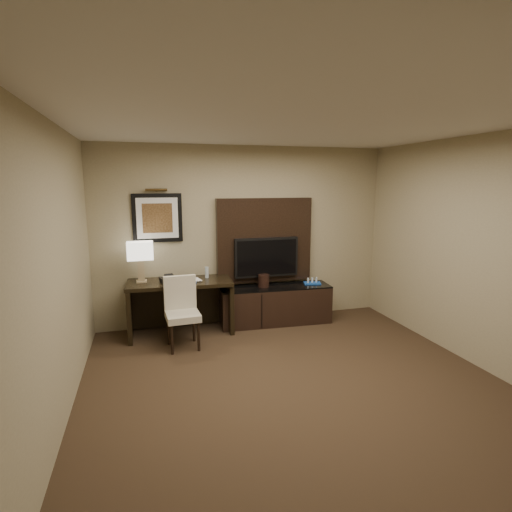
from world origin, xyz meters
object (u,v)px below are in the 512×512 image
object	(u,v)px
table_lamp	(141,262)
water_bottle	(207,272)
desk	(180,307)
desk_phone	(167,279)
desk_chair	(183,315)
credenza	(275,305)
minibar_tray	(312,281)
tv	(266,257)
ice_bucket	(264,281)

from	to	relation	value
table_lamp	water_bottle	world-z (taller)	table_lamp
desk	desk_phone	xyz separation A→B (m)	(-0.17, -0.05, 0.44)
desk	desk_chair	world-z (taller)	desk_chair
credenza	minibar_tray	xyz separation A→B (m)	(0.61, -0.00, 0.34)
desk	tv	world-z (taller)	tv
tv	credenza	bearing A→B (deg)	-53.11
table_lamp	credenza	bearing A→B (deg)	-1.02
minibar_tray	tv	bearing A→B (deg)	168.81
table_lamp	minibar_tray	world-z (taller)	table_lamp
table_lamp	minibar_tray	distance (m)	2.61
credenza	ice_bucket	bearing A→B (deg)	175.53
minibar_tray	desk_chair	bearing A→B (deg)	-164.58
desk_phone	water_bottle	world-z (taller)	water_bottle
tv	table_lamp	distance (m)	1.86
table_lamp	minibar_tray	bearing A→B (deg)	-0.81
ice_bucket	minibar_tray	bearing A→B (deg)	-1.80
tv	minibar_tray	bearing A→B (deg)	-11.19
water_bottle	ice_bucket	bearing A→B (deg)	-0.86
tv	minibar_tray	world-z (taller)	tv
desk	minibar_tray	xyz separation A→B (m)	(2.06, 0.05, 0.24)
credenza	tv	bearing A→B (deg)	129.70
ice_bucket	table_lamp	bearing A→B (deg)	179.63
credenza	tv	world-z (taller)	tv
desk_phone	table_lamp	bearing A→B (deg)	145.25
credenza	table_lamp	bearing A→B (deg)	-178.21
credenza	minibar_tray	bearing A→B (deg)	2.66
desk_chair	minibar_tray	xyz separation A→B (m)	(2.08, 0.57, 0.19)
desk_phone	water_bottle	xyz separation A→B (m)	(0.57, 0.13, 0.04)
water_bottle	credenza	bearing A→B (deg)	-1.98
desk	minibar_tray	world-z (taller)	desk
desk_chair	desk_phone	size ratio (longest dim) A/B	4.93
minibar_tray	table_lamp	bearing A→B (deg)	179.19
table_lamp	minibar_tray	xyz separation A→B (m)	(2.58, -0.04, -0.43)
desk	water_bottle	xyz separation A→B (m)	(0.40, 0.09, 0.47)
tv	minibar_tray	distance (m)	0.83
credenza	ice_bucket	distance (m)	0.43
desk	desk_phone	size ratio (longest dim) A/B	8.09
tv	desk_phone	xyz separation A→B (m)	(-1.52, -0.24, -0.19)
water_bottle	ice_bucket	size ratio (longest dim) A/B	0.85
credenza	desk_chair	distance (m)	1.58
credenza	desk_phone	distance (m)	1.71
water_bottle	desk	bearing A→B (deg)	-167.93
desk	ice_bucket	world-z (taller)	desk
credenza	ice_bucket	xyz separation A→B (m)	(-0.18, 0.02, 0.39)
desk	credenza	bearing A→B (deg)	4.75
desk	desk_chair	size ratio (longest dim) A/B	1.64
ice_bucket	desk_phone	bearing A→B (deg)	-175.26
credenza	water_bottle	distance (m)	1.19
credenza	ice_bucket	world-z (taller)	ice_bucket
desk	table_lamp	size ratio (longest dim) A/B	2.58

